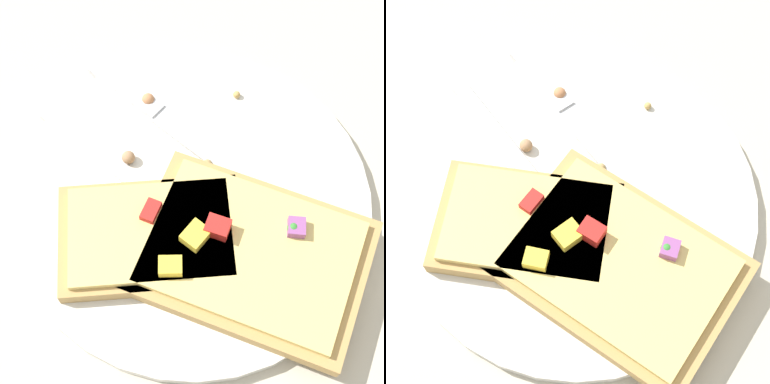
% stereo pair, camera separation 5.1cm
% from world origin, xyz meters
% --- Properties ---
extents(ground_plane, '(4.00, 4.00, 0.00)m').
position_xyz_m(ground_plane, '(0.00, 0.00, 0.00)').
color(ground_plane, '#BCB29E').
extents(plate, '(0.29, 0.29, 0.01)m').
position_xyz_m(plate, '(0.00, 0.00, 0.01)').
color(plate, silver).
rests_on(plate, ground).
extents(fork, '(0.07, 0.21, 0.01)m').
position_xyz_m(fork, '(-0.03, 0.03, 0.01)').
color(fork, silver).
rests_on(fork, plate).
extents(knife, '(0.07, 0.20, 0.01)m').
position_xyz_m(knife, '(0.02, 0.07, 0.01)').
color(knife, silver).
rests_on(knife, plate).
extents(pizza_slice_main, '(0.20, 0.21, 0.03)m').
position_xyz_m(pizza_slice_main, '(0.01, -0.07, 0.02)').
color(pizza_slice_main, tan).
rests_on(pizza_slice_main, plate).
extents(pizza_slice_corner, '(0.17, 0.15, 0.03)m').
position_xyz_m(pizza_slice_corner, '(-0.05, -0.01, 0.02)').
color(pizza_slice_corner, tan).
rests_on(pizza_slice_corner, plate).
extents(crumb_scatter, '(0.12, 0.16, 0.01)m').
position_xyz_m(crumb_scatter, '(0.01, 0.05, 0.02)').
color(crumb_scatter, tan).
rests_on(crumb_scatter, plate).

